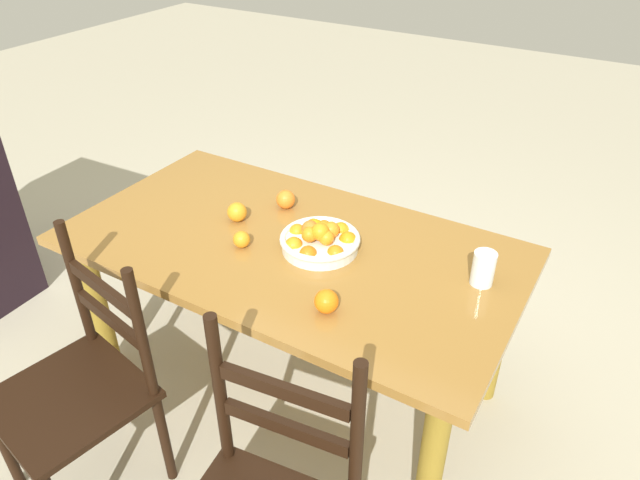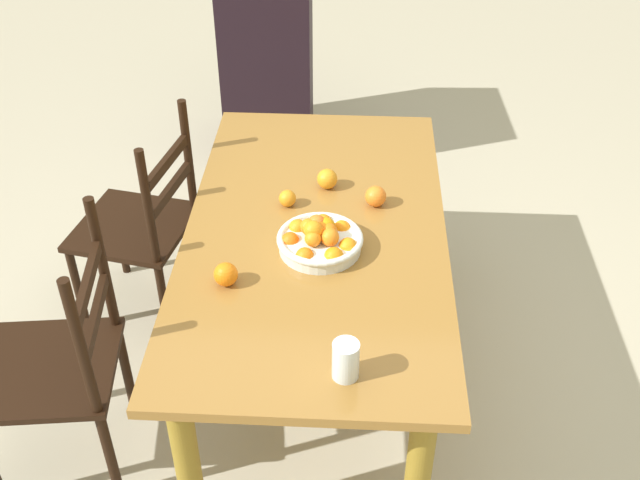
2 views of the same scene
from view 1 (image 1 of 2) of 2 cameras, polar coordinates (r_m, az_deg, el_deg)
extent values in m
plane|color=#B6AE95|center=(2.69, -2.50, -13.48)|extent=(12.00, 12.00, 0.00)
cube|color=olive|center=(2.22, -2.94, -0.65)|extent=(1.73, 0.93, 0.04)
cylinder|color=olive|center=(2.49, 16.97, -8.68)|extent=(0.08, 0.08, 0.70)
cylinder|color=olive|center=(3.06, -10.91, 0.88)|extent=(0.08, 0.08, 0.70)
cylinder|color=olive|center=(2.00, 10.80, -20.87)|extent=(0.08, 0.08, 0.70)
cylinder|color=olive|center=(2.67, -20.85, -6.24)|extent=(0.08, 0.08, 0.70)
cylinder|color=black|center=(1.67, -9.77, -14.36)|extent=(0.04, 0.04, 0.54)
cylinder|color=black|center=(1.55, 3.62, -18.96)|extent=(0.04, 0.04, 0.54)
cube|color=black|center=(1.64, -3.35, -17.80)|extent=(0.37, 0.07, 0.04)
cube|color=black|center=(1.53, -3.53, -14.51)|extent=(0.37, 0.07, 0.04)
cube|color=black|center=(2.19, -23.30, -14.00)|extent=(0.53, 0.53, 0.03)
cylinder|color=black|center=(2.46, -28.52, -17.25)|extent=(0.04, 0.04, 0.43)
cylinder|color=black|center=(2.53, -20.30, -12.96)|extent=(0.04, 0.04, 0.43)
cylinder|color=black|center=(2.27, -14.98, -18.25)|extent=(0.04, 0.04, 0.43)
cylinder|color=black|center=(2.21, -22.73, -3.95)|extent=(0.04, 0.04, 0.51)
cylinder|color=black|center=(1.92, -17.09, -8.93)|extent=(0.04, 0.04, 0.51)
cube|color=black|center=(2.09, -19.89, -7.22)|extent=(0.36, 0.09, 0.04)
cube|color=black|center=(2.01, -20.58, -4.40)|extent=(0.36, 0.09, 0.04)
cylinder|color=silver|center=(2.16, 0.00, -0.37)|extent=(0.28, 0.28, 0.05)
torus|color=silver|center=(2.15, 0.00, 0.16)|extent=(0.30, 0.30, 0.02)
sphere|color=orange|center=(2.20, -2.24, 0.78)|extent=(0.06, 0.06, 0.06)
sphere|color=orange|center=(2.12, -2.58, -0.57)|extent=(0.07, 0.07, 0.07)
sphere|color=orange|center=(2.07, -1.17, -1.44)|extent=(0.07, 0.07, 0.07)
sphere|color=orange|center=(2.08, 1.52, -1.34)|extent=(0.06, 0.06, 0.06)
sphere|color=orange|center=(2.15, 2.73, -0.03)|extent=(0.07, 0.07, 0.07)
sphere|color=orange|center=(2.21, 2.03, 0.93)|extent=(0.07, 0.07, 0.07)
sphere|color=orange|center=(2.24, -0.64, 1.36)|extent=(0.06, 0.06, 0.06)
sphere|color=orange|center=(2.10, 0.00, 0.78)|extent=(0.07, 0.07, 0.07)
sphere|color=orange|center=(2.10, 0.67, 0.25)|extent=(0.06, 0.06, 0.06)
sphere|color=orange|center=(2.16, -0.48, 1.23)|extent=(0.07, 0.07, 0.07)
sphere|color=orange|center=(2.15, 0.40, 1.24)|extent=(0.06, 0.06, 0.06)
sphere|color=orange|center=(2.11, -1.04, 0.56)|extent=(0.06, 0.06, 0.06)
sphere|color=orange|center=(2.13, -0.02, 0.88)|extent=(0.06, 0.06, 0.06)
sphere|color=orange|center=(2.13, -0.98, 1.09)|extent=(0.06, 0.06, 0.06)
sphere|color=orange|center=(2.15, 1.08, 0.99)|extent=(0.06, 0.06, 0.06)
sphere|color=orange|center=(2.42, -3.37, 3.99)|extent=(0.08, 0.08, 0.08)
sphere|color=orange|center=(1.86, 0.63, -6.02)|extent=(0.08, 0.08, 0.08)
sphere|color=orange|center=(2.35, -8.12, 2.73)|extent=(0.08, 0.08, 0.08)
sphere|color=orange|center=(2.19, -7.68, 0.06)|extent=(0.06, 0.06, 0.06)
cylinder|color=silver|center=(2.04, 15.69, -2.69)|extent=(0.08, 0.08, 0.12)
camera|label=2|loc=(2.06, 75.65, 22.76)|focal=42.80mm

